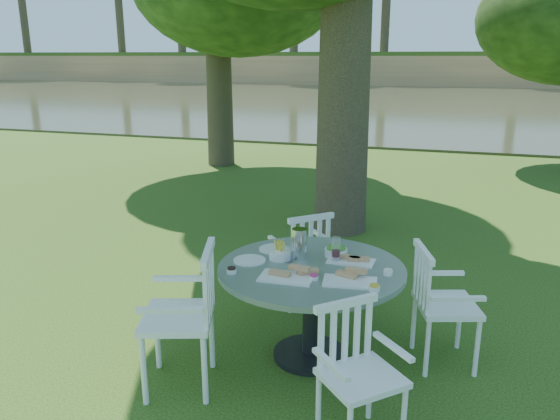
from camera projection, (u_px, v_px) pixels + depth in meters
The scene contains 8 objects.
ground at pixel (273, 304), 5.05m from camera, with size 140.00×140.00×0.00m, color #1D3B0C.
table at pixel (311, 285), 4.00m from camera, with size 1.36×1.36×0.74m.
chair_ne at pixel (435, 297), 3.96m from camera, with size 0.54×0.56×0.89m.
chair_nw at pixel (305, 252), 4.90m from camera, with size 0.61×0.61×0.88m.
chair_sw at pixel (192, 307), 3.66m from camera, with size 0.61×0.63×1.00m.
chair_se at pixel (354, 361), 3.18m from camera, with size 0.58×0.58×0.84m.
tableware at pixel (307, 257), 4.02m from camera, with size 1.17×0.76×0.23m.
river at pixel (427, 104), 26.10m from camera, with size 100.00×28.00×0.12m, color #2F331E.
Camera 1 is at (1.48, -4.37, 2.21)m, focal length 35.00 mm.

